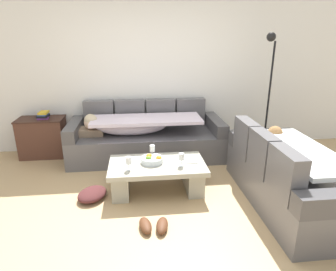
{
  "coord_description": "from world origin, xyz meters",
  "views": [
    {
      "loc": [
        -0.19,
        -2.81,
        1.87
      ],
      "look_at": [
        0.25,
        1.04,
        0.55
      ],
      "focal_mm": 30.8,
      "sensor_mm": 36.0,
      "label": 1
    }
  ],
  "objects_px": {
    "couch_along_wall": "(144,138)",
    "wine_glass_far_back": "(152,149)",
    "side_cabinet": "(43,137)",
    "wine_glass_near_right": "(181,157)",
    "couch_near_window": "(289,176)",
    "open_magazine": "(187,160)",
    "fruit_bowl": "(152,160)",
    "wine_glass_near_left": "(129,161)",
    "pair_of_shoes": "(154,225)",
    "book_stack_on_cabinet": "(43,115)",
    "coffee_table": "(157,173)",
    "crumpled_garment": "(92,194)",
    "floor_lamp": "(268,87)"
  },
  "relations": [
    {
      "from": "couch_along_wall",
      "to": "wine_glass_far_back",
      "type": "xyz_separation_m",
      "value": [
        0.07,
        -0.94,
        0.17
      ]
    },
    {
      "from": "wine_glass_far_back",
      "to": "side_cabinet",
      "type": "height_order",
      "value": "side_cabinet"
    },
    {
      "from": "side_cabinet",
      "to": "wine_glass_near_right",
      "type": "bearing_deg",
      "value": -35.69
    },
    {
      "from": "couch_near_window",
      "to": "open_magazine",
      "type": "relative_size",
      "value": 6.82
    },
    {
      "from": "wine_glass_near_right",
      "to": "open_magazine",
      "type": "height_order",
      "value": "wine_glass_near_right"
    },
    {
      "from": "side_cabinet",
      "to": "couch_near_window",
      "type": "bearing_deg",
      "value": -28.69
    },
    {
      "from": "fruit_bowl",
      "to": "open_magazine",
      "type": "bearing_deg",
      "value": 3.99
    },
    {
      "from": "couch_near_window",
      "to": "couch_along_wall",
      "type": "bearing_deg",
      "value": 46.11
    },
    {
      "from": "wine_glass_near_left",
      "to": "side_cabinet",
      "type": "distance_m",
      "value": 2.09
    },
    {
      "from": "pair_of_shoes",
      "to": "side_cabinet",
      "type": "bearing_deg",
      "value": 127.77
    },
    {
      "from": "wine_glass_near_left",
      "to": "wine_glass_near_right",
      "type": "height_order",
      "value": "same"
    },
    {
      "from": "book_stack_on_cabinet",
      "to": "pair_of_shoes",
      "type": "height_order",
      "value": "book_stack_on_cabinet"
    },
    {
      "from": "couch_near_window",
      "to": "book_stack_on_cabinet",
      "type": "height_order",
      "value": "couch_near_window"
    },
    {
      "from": "couch_along_wall",
      "to": "wine_glass_near_right",
      "type": "distance_m",
      "value": 1.33
    },
    {
      "from": "wine_glass_far_back",
      "to": "book_stack_on_cabinet",
      "type": "height_order",
      "value": "book_stack_on_cabinet"
    },
    {
      "from": "coffee_table",
      "to": "crumpled_garment",
      "type": "relative_size",
      "value": 3.0
    },
    {
      "from": "couch_along_wall",
      "to": "book_stack_on_cabinet",
      "type": "relative_size",
      "value": 11.74
    },
    {
      "from": "couch_along_wall",
      "to": "wine_glass_near_left",
      "type": "relative_size",
      "value": 14.65
    },
    {
      "from": "wine_glass_far_back",
      "to": "crumpled_garment",
      "type": "xyz_separation_m",
      "value": [
        -0.76,
        -0.32,
        -0.44
      ]
    },
    {
      "from": "couch_along_wall",
      "to": "fruit_bowl",
      "type": "distance_m",
      "value": 1.12
    },
    {
      "from": "fruit_bowl",
      "to": "side_cabinet",
      "type": "height_order",
      "value": "side_cabinet"
    },
    {
      "from": "couch_near_window",
      "to": "side_cabinet",
      "type": "distance_m",
      "value": 3.75
    },
    {
      "from": "wine_glass_near_right",
      "to": "side_cabinet",
      "type": "bearing_deg",
      "value": 144.31
    },
    {
      "from": "open_magazine",
      "to": "floor_lamp",
      "type": "height_order",
      "value": "floor_lamp"
    },
    {
      "from": "fruit_bowl",
      "to": "coffee_table",
      "type": "bearing_deg",
      "value": -25.89
    },
    {
      "from": "crumpled_garment",
      "to": "wine_glass_far_back",
      "type": "bearing_deg",
      "value": 22.63
    },
    {
      "from": "wine_glass_near_right",
      "to": "open_magazine",
      "type": "distance_m",
      "value": 0.23
    },
    {
      "from": "book_stack_on_cabinet",
      "to": "floor_lamp",
      "type": "bearing_deg",
      "value": -3.21
    },
    {
      "from": "coffee_table",
      "to": "pair_of_shoes",
      "type": "relative_size",
      "value": 3.57
    },
    {
      "from": "wine_glass_near_left",
      "to": "floor_lamp",
      "type": "relative_size",
      "value": 0.09
    },
    {
      "from": "wine_glass_near_left",
      "to": "side_cabinet",
      "type": "xyz_separation_m",
      "value": [
        -1.43,
        1.52,
        -0.17
      ]
    },
    {
      "from": "fruit_bowl",
      "to": "wine_glass_near_left",
      "type": "bearing_deg",
      "value": -147.49
    },
    {
      "from": "wine_glass_near_left",
      "to": "crumpled_garment",
      "type": "bearing_deg",
      "value": 174.99
    },
    {
      "from": "side_cabinet",
      "to": "floor_lamp",
      "type": "xyz_separation_m",
      "value": [
        3.68,
        -0.2,
        0.8
      ]
    },
    {
      "from": "couch_near_window",
      "to": "wine_glass_near_left",
      "type": "height_order",
      "value": "couch_near_window"
    },
    {
      "from": "pair_of_shoes",
      "to": "coffee_table",
      "type": "bearing_deg",
      "value": 82.85
    },
    {
      "from": "couch_near_window",
      "to": "floor_lamp",
      "type": "distance_m",
      "value": 1.82
    },
    {
      "from": "open_magazine",
      "to": "fruit_bowl",
      "type": "bearing_deg",
      "value": -165.62
    },
    {
      "from": "pair_of_shoes",
      "to": "crumpled_garment",
      "type": "distance_m",
      "value": 0.98
    },
    {
      "from": "wine_glass_far_back",
      "to": "crumpled_garment",
      "type": "relative_size",
      "value": 0.42
    },
    {
      "from": "couch_near_window",
      "to": "floor_lamp",
      "type": "bearing_deg",
      "value": -13.69
    },
    {
      "from": "fruit_bowl",
      "to": "wine_glass_near_right",
      "type": "relative_size",
      "value": 1.69
    },
    {
      "from": "wine_glass_near_left",
      "to": "fruit_bowl",
      "type": "bearing_deg",
      "value": 32.51
    },
    {
      "from": "side_cabinet",
      "to": "pair_of_shoes",
      "type": "distance_m",
      "value": 2.75
    },
    {
      "from": "couch_along_wall",
      "to": "wine_glass_far_back",
      "type": "height_order",
      "value": "couch_along_wall"
    },
    {
      "from": "open_magazine",
      "to": "book_stack_on_cabinet",
      "type": "bearing_deg",
      "value": 158.53
    },
    {
      "from": "wine_glass_near_left",
      "to": "wine_glass_far_back",
      "type": "height_order",
      "value": "same"
    },
    {
      "from": "book_stack_on_cabinet",
      "to": "floor_lamp",
      "type": "xyz_separation_m",
      "value": [
        3.62,
        -0.2,
        0.42
      ]
    },
    {
      "from": "wine_glass_near_right",
      "to": "crumpled_garment",
      "type": "height_order",
      "value": "wine_glass_near_right"
    },
    {
      "from": "fruit_bowl",
      "to": "floor_lamp",
      "type": "height_order",
      "value": "floor_lamp"
    }
  ]
}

